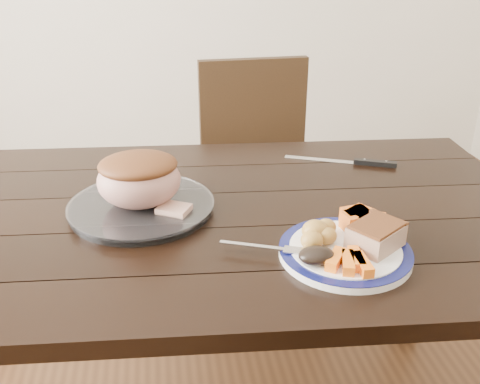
{
  "coord_description": "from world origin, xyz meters",
  "views": [
    {
      "loc": [
        -0.1,
        -1.13,
        1.34
      ],
      "look_at": [
        0.08,
        -0.02,
        0.8
      ],
      "focal_mm": 40.0,
      "sensor_mm": 36.0,
      "label": 1
    }
  ],
  "objects": [
    {
      "name": "dark_mushroom",
      "position": [
        0.19,
        -0.29,
        0.79
      ],
      "size": [
        0.07,
        0.05,
        0.03
      ],
      "primitive_type": "ellipsoid",
      "color": "black",
      "rests_on": "dinner_plate"
    },
    {
      "name": "chair_far",
      "position": [
        0.27,
        0.74,
        0.52
      ],
      "size": [
        0.44,
        0.45,
        0.93
      ],
      "rotation": [
        0.0,
        0.0,
        3.18
      ],
      "color": "black",
      "rests_on": "ground"
    },
    {
      "name": "dining_table",
      "position": [
        0.0,
        0.0,
        0.66
      ],
      "size": [
        1.67,
        1.02,
        0.75
      ],
      "rotation": [
        0.0,
        0.0,
        -0.08
      ],
      "color": "black",
      "rests_on": "ground"
    },
    {
      "name": "carrot_batons",
      "position": [
        0.25,
        -0.31,
        0.78
      ],
      "size": [
        0.08,
        0.09,
        0.02
      ],
      "color": "orange",
      "rests_on": "dinner_plate"
    },
    {
      "name": "plate_rim",
      "position": [
        0.26,
        -0.25,
        0.77
      ],
      "size": [
        0.27,
        0.27,
        0.02
      ],
      "primitive_type": "torus",
      "color": "#0E1247",
      "rests_on": "dinner_plate"
    },
    {
      "name": "dinner_plate",
      "position": [
        0.26,
        -0.25,
        0.76
      ],
      "size": [
        0.27,
        0.27,
        0.02
      ],
      "primitive_type": "cylinder",
      "color": "white",
      "rests_on": "dining_table"
    },
    {
      "name": "fork",
      "position": [
        0.11,
        -0.23,
        0.77
      ],
      "size": [
        0.17,
        0.08,
        0.0
      ],
      "rotation": [
        0.0,
        0.0,
        -0.38
      ],
      "color": "silver",
      "rests_on": "dinner_plate"
    },
    {
      "name": "carving_knife",
      "position": [
        0.47,
        0.22,
        0.76
      ],
      "size": [
        0.3,
        0.14,
        0.01
      ],
      "rotation": [
        0.0,
        0.0,
        -0.4
      ],
      "color": "silver",
      "rests_on": "dining_table"
    },
    {
      "name": "pork_slice",
      "position": [
        0.32,
        -0.25,
        0.79
      ],
      "size": [
        0.13,
        0.12,
        0.05
      ],
      "primitive_type": "cube",
      "rotation": [
        0.0,
        0.0,
        0.61
      ],
      "color": "tan",
      "rests_on": "dinner_plate"
    },
    {
      "name": "pumpkin_wedges",
      "position": [
        0.32,
        -0.18,
        0.79
      ],
      "size": [
        0.1,
        0.09,
        0.04
      ],
      "color": "orange",
      "rests_on": "dinner_plate"
    },
    {
      "name": "serving_platter",
      "position": [
        -0.15,
        0.02,
        0.76
      ],
      "size": [
        0.33,
        0.33,
        0.02
      ],
      "primitive_type": "cylinder",
      "color": "white",
      "rests_on": "dining_table"
    },
    {
      "name": "cut_slice",
      "position": [
        -0.08,
        -0.04,
        0.78
      ],
      "size": [
        0.09,
        0.08,
        0.02
      ],
      "primitive_type": "cube",
      "rotation": [
        0.0,
        0.0,
        -0.51
      ],
      "color": "tan",
      "rests_on": "serving_platter"
    },
    {
      "name": "roast_joint",
      "position": [
        -0.15,
        0.02,
        0.83
      ],
      "size": [
        0.19,
        0.17,
        0.13
      ],
      "primitive_type": "ellipsoid",
      "color": "tan",
      "rests_on": "serving_platter"
    },
    {
      "name": "roasted_potatoes",
      "position": [
        0.21,
        -0.22,
        0.79
      ],
      "size": [
        0.09,
        0.09,
        0.05
      ],
      "color": "gold",
      "rests_on": "dinner_plate"
    }
  ]
}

